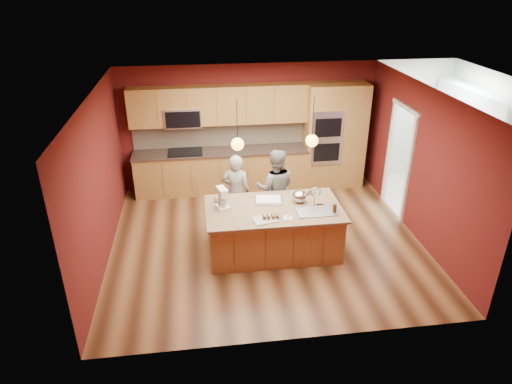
{
  "coord_description": "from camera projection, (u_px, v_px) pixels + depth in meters",
  "views": [
    {
      "loc": [
        -1.12,
        -6.99,
        4.44
      ],
      "look_at": [
        -0.19,
        -0.1,
        1.03
      ],
      "focal_mm": 32.0,
      "sensor_mm": 36.0,
      "label": 1
    }
  ],
  "objects": [
    {
      "name": "oven_column",
      "position": [
        334.0,
        136.0,
        9.98
      ],
      "size": [
        1.3,
        0.62,
        2.3
      ],
      "color": "brown",
      "rests_on": "floor"
    },
    {
      "name": "cupcakes_right",
      "position": [
        306.0,
        192.0,
        8.09
      ],
      "size": [
        0.23,
        0.16,
        0.07
      ],
      "primitive_type": null,
      "color": "#B68F3F",
      "rests_on": "island"
    },
    {
      "name": "pendant_left",
      "position": [
        238.0,
        144.0,
        7.06
      ],
      "size": [
        0.2,
        0.2,
        0.8
      ],
      "color": "black",
      "rests_on": "ceiling"
    },
    {
      "name": "tumbler",
      "position": [
        335.0,
        208.0,
        7.48
      ],
      "size": [
        0.07,
        0.07,
        0.13
      ],
      "primitive_type": "cylinder",
      "color": "#351A0A",
      "rests_on": "island"
    },
    {
      "name": "washer",
      "position": [
        463.0,
        181.0,
        9.29
      ],
      "size": [
        0.77,
        0.79,
        1.11
      ],
      "primitive_type": "cube",
      "rotation": [
        0.0,
        0.0,
        -0.13
      ],
      "color": "white",
      "rests_on": "floor"
    },
    {
      "name": "cabinet_run",
      "position": [
        219.0,
        148.0,
        9.79
      ],
      "size": [
        3.74,
        0.64,
        2.3
      ],
      "color": "brown",
      "rests_on": "floor"
    },
    {
      "name": "wall_back",
      "position": [
        249.0,
        126.0,
        9.94
      ],
      "size": [
        5.5,
        0.0,
        5.5
      ],
      "primitive_type": "plane",
      "rotation": [
        1.57,
        0.0,
        0.0
      ],
      "color": "#561513",
      "rests_on": "ground"
    },
    {
      "name": "cupcakes_rack",
      "position": [
        271.0,
        216.0,
        7.3
      ],
      "size": [
        0.28,
        0.14,
        0.06
      ],
      "primitive_type": null,
      "color": "#B68F3F",
      "rests_on": "island"
    },
    {
      "name": "phone",
      "position": [
        320.0,
        205.0,
        7.73
      ],
      "size": [
        0.12,
        0.08,
        0.01
      ],
      "primitive_type": "cube",
      "rotation": [
        0.0,
        0.0,
        -0.11
      ],
      "color": "black",
      "rests_on": "island"
    },
    {
      "name": "laundry_room",
      "position": [
        474.0,
        108.0,
        9.04
      ],
      "size": [
        2.6,
        2.7,
        2.7
      ],
      "color": "beige",
      "rests_on": "ground"
    },
    {
      "name": "plate",
      "position": [
        288.0,
        218.0,
        7.31
      ],
      "size": [
        0.16,
        0.16,
        0.01
      ],
      "primitive_type": "cylinder",
      "color": "white",
      "rests_on": "island"
    },
    {
      "name": "doorway_trim",
      "position": [
        398.0,
        162.0,
        8.89
      ],
      "size": [
        0.08,
        1.11,
        2.2
      ],
      "primitive_type": null,
      "color": "silver",
      "rests_on": "wall_right"
    },
    {
      "name": "person_left",
      "position": [
        236.0,
        192.0,
        8.41
      ],
      "size": [
        0.62,
        0.49,
        1.47
      ],
      "primitive_type": "imported",
      "rotation": [
        0.0,
        0.0,
        2.84
      ],
      "color": "black",
      "rests_on": "floor"
    },
    {
      "name": "dryer",
      "position": [
        445.0,
        166.0,
        10.01
      ],
      "size": [
        0.75,
        0.77,
        1.1
      ],
      "primitive_type": "cube",
      "rotation": [
        0.0,
        0.0,
        -0.1
      ],
      "color": "white",
      "rests_on": "floor"
    },
    {
      "name": "ceiling",
      "position": [
        267.0,
        93.0,
        7.12
      ],
      "size": [
        5.5,
        5.5,
        0.0
      ],
      "primitive_type": "plane",
      "rotation": [
        3.14,
        0.0,
        0.0
      ],
      "color": "white",
      "rests_on": "ground"
    },
    {
      "name": "sheet_cake",
      "position": [
        268.0,
        200.0,
        7.85
      ],
      "size": [
        0.53,
        0.42,
        0.05
      ],
      "rotation": [
        0.0,
        0.0,
        -0.14
      ],
      "color": "silver",
      "rests_on": "island"
    },
    {
      "name": "wall_left",
      "position": [
        99.0,
        181.0,
        7.39
      ],
      "size": [
        0.0,
        5.0,
        5.0
      ],
      "primitive_type": "plane",
      "rotation": [
        1.57,
        0.0,
        1.57
      ],
      "color": "#561513",
      "rests_on": "ground"
    },
    {
      "name": "floor",
      "position": [
        266.0,
        240.0,
        8.31
      ],
      "size": [
        5.5,
        5.5,
        0.0
      ],
      "primitive_type": "plane",
      "color": "#412514",
      "rests_on": "ground"
    },
    {
      "name": "stand_mixer",
      "position": [
        222.0,
        200.0,
        7.56
      ],
      "size": [
        0.26,
        0.31,
        0.37
      ],
      "rotation": [
        0.0,
        0.0,
        0.32
      ],
      "color": "white",
      "rests_on": "island"
    },
    {
      "name": "mixing_bowl",
      "position": [
        299.0,
        197.0,
        7.79
      ],
      "size": [
        0.26,
        0.26,
        0.22
      ],
      "primitive_type": "ellipsoid",
      "color": "#BBBEC2",
      "rests_on": "island"
    },
    {
      "name": "cooling_rack",
      "position": [
        265.0,
        219.0,
        7.26
      ],
      "size": [
        0.44,
        0.36,
        0.02
      ],
      "primitive_type": "cube",
      "rotation": [
        0.0,
        0.0,
        0.24
      ],
      "color": "silver",
      "rests_on": "island"
    },
    {
      "name": "person_right",
      "position": [
        275.0,
        188.0,
        8.49
      ],
      "size": [
        0.83,
        0.7,
        1.53
      ],
      "primitive_type": "imported",
      "rotation": [
        0.0,
        0.0,
        2.97
      ],
      "color": "slate",
      "rests_on": "floor"
    },
    {
      "name": "pendant_right",
      "position": [
        312.0,
        140.0,
        7.2
      ],
      "size": [
        0.2,
        0.2,
        0.8
      ],
      "color": "black",
      "rests_on": "ceiling"
    },
    {
      "name": "wall_right",
      "position": [
        420.0,
        164.0,
        8.05
      ],
      "size": [
        0.0,
        5.0,
        5.0
      ],
      "primitive_type": "plane",
      "rotation": [
        1.57,
        0.0,
        -1.57
      ],
      "color": "#561513",
      "rests_on": "ground"
    },
    {
      "name": "island",
      "position": [
        274.0,
        229.0,
        7.82
      ],
      "size": [
        2.28,
        1.28,
        1.22
      ],
      "color": "brown",
      "rests_on": "floor"
    },
    {
      "name": "cupcakes_left",
      "position": [
        220.0,
        199.0,
        7.84
      ],
      "size": [
        0.22,
        0.22,
        0.06
      ],
      "primitive_type": null,
      "color": "#B68F3F",
      "rests_on": "island"
    },
    {
      "name": "wall_front",
      "position": [
        299.0,
        254.0,
        5.49
      ],
      "size": [
        5.5,
        0.0,
        5.5
      ],
      "primitive_type": "plane",
      "rotation": [
        -1.57,
        0.0,
        0.0
      ],
      "color": "#561513",
      "rests_on": "ground"
    }
  ]
}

